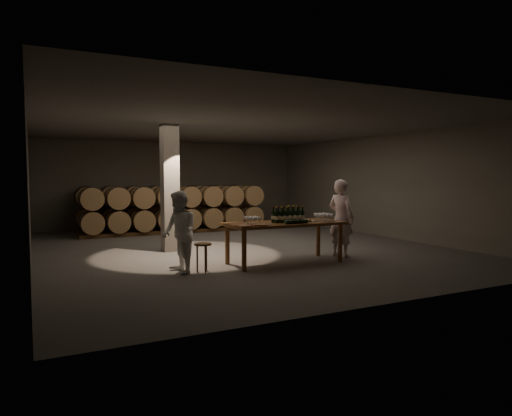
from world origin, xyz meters
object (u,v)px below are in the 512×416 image
notebook_near (259,225)px  stool (203,248)px  tasting_table (285,227)px  person_woman (179,232)px  plate (309,221)px  person_man (341,218)px  bottle_cluster (288,216)px

notebook_near → stool: 1.23m
tasting_table → stool: (-1.93, -0.09, -0.33)m
person_woman → plate: bearing=84.3°
notebook_near → person_man: bearing=23.0°
tasting_table → person_woman: bearing=-179.5°
tasting_table → notebook_near: 0.92m
tasting_table → person_man: 1.59m
notebook_near → person_man: (2.41, 0.48, 0.00)m
notebook_near → tasting_table: bearing=37.4°
plate → notebook_near: 1.43m
bottle_cluster → person_man: 1.52m
person_man → person_woman: size_ratio=1.13×
bottle_cluster → person_woman: (-2.46, 0.00, -0.22)m
tasting_table → bottle_cluster: 0.24m
notebook_near → bottle_cluster: bearing=34.4°
bottle_cluster → plate: (0.50, -0.06, -0.12)m
person_man → bottle_cluster: bearing=75.4°
bottle_cluster → stool: bottle_cluster is taller
person_man → person_woman: person_man is taller
person_woman → person_man: bearing=87.0°
bottle_cluster → person_man: size_ratio=0.40×
plate → notebook_near: (-1.39, -0.31, 0.01)m
stool → person_man: 3.54m
tasting_table → notebook_near: notebook_near is taller
tasting_table → notebook_near: (-0.82, -0.40, 0.12)m
tasting_table → plate: (0.57, -0.08, 0.11)m
plate → person_woman: person_woman is taller
notebook_near → stool: (-1.10, 0.31, -0.45)m
bottle_cluster → person_man: person_man is taller
bottle_cluster → stool: (-2.00, -0.06, -0.56)m
plate → person_man: 1.03m
bottle_cluster → plate: 0.52m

